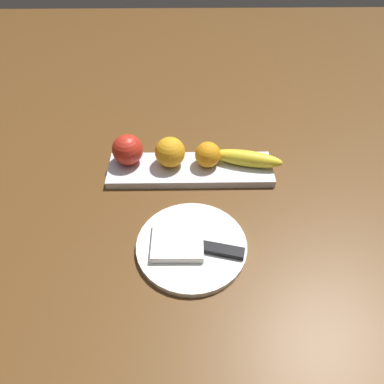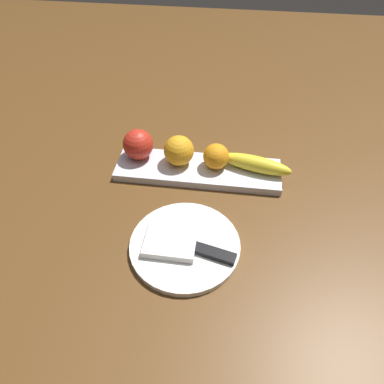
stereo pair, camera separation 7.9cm
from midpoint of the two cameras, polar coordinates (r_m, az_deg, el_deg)
name	(u,v)px [view 1 (the left image)]	position (r m, az deg, el deg)	size (l,w,h in m)	color
ground_plane	(189,173)	(0.91, -2.91, 2.99)	(2.40, 2.40, 0.00)	#573718
fruit_tray	(191,171)	(0.90, -2.61, 3.28)	(0.41, 0.12, 0.02)	silver
apple	(129,150)	(0.91, -12.57, 6.52)	(0.08, 0.08, 0.08)	red
banana	(248,158)	(0.89, 6.47, 5.24)	(0.17, 0.04, 0.04)	yellow
orange_near_apple	(171,152)	(0.88, -5.93, 6.24)	(0.08, 0.08, 0.08)	orange
orange_near_banana	(209,155)	(0.88, 0.13, 5.88)	(0.06, 0.06, 0.06)	orange
dinner_plate	(193,246)	(0.75, -2.93, -8.74)	(0.23, 0.23, 0.01)	white
folded_napkin	(179,241)	(0.74, -5.22, -8.05)	(0.10, 0.09, 0.02)	white
knife	(216,249)	(0.73, 0.66, -9.27)	(0.18, 0.06, 0.01)	silver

